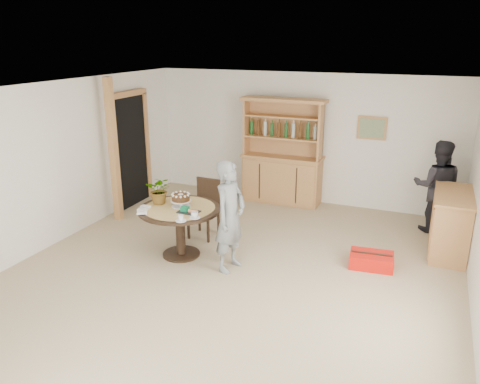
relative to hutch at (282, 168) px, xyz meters
name	(u,v)px	position (x,y,z in m)	size (l,w,h in m)	color
ground	(229,277)	(0.30, -3.24, -0.69)	(7.00, 7.00, 0.00)	tan
room_shell	(229,153)	(0.30, -3.23, 1.05)	(6.04, 7.04, 2.52)	white
doorway	(130,149)	(-2.63, -1.24, 0.42)	(0.13, 1.10, 2.18)	black
pine_post	(113,151)	(-2.40, -2.04, 0.56)	(0.12, 0.12, 2.50)	tan
hutch	(282,168)	(0.00, 0.00, 0.00)	(1.62, 0.54, 2.04)	tan
sideboard	(451,223)	(3.04, -1.24, -0.22)	(0.54, 1.26, 0.94)	tan
dining_table	(180,217)	(-0.64, -2.89, -0.08)	(1.20, 1.20, 0.76)	black
dining_chair	(206,204)	(-0.64, -2.06, -0.15)	(0.43, 0.43, 0.95)	black
birthday_cake	(181,198)	(-0.64, -2.84, 0.19)	(0.30, 0.30, 0.20)	white
flower_vase	(160,190)	(-0.99, -2.84, 0.28)	(0.38, 0.33, 0.42)	#3F7233
gift_tray	(188,211)	(-0.43, -3.01, 0.10)	(0.30, 0.20, 0.08)	black
coffee_cup_a	(195,215)	(-0.24, -3.17, 0.11)	(0.15, 0.15, 0.09)	white
coffee_cup_b	(181,219)	(-0.36, -3.34, 0.11)	(0.15, 0.15, 0.08)	white
napkins	(143,210)	(-1.05, -3.20, 0.09)	(0.24, 0.33, 0.03)	white
teen_boy	(230,217)	(0.21, -2.99, 0.09)	(0.57, 0.37, 1.57)	slate
adult_person	(437,187)	(2.80, -0.42, 0.09)	(0.75, 0.59, 1.55)	black
red_suitcase	(371,260)	(2.04, -2.18, -0.59)	(0.64, 0.46, 0.21)	red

